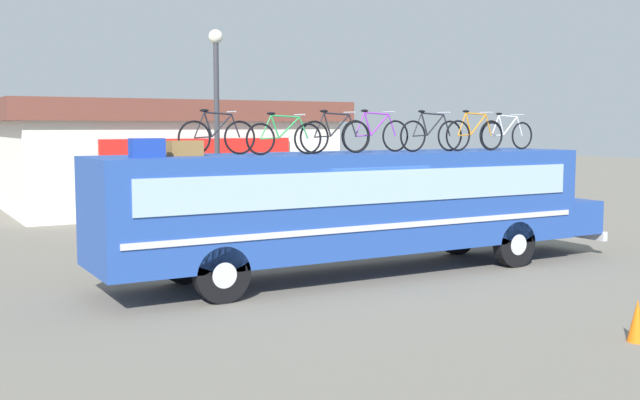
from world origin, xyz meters
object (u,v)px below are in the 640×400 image
bus (361,203)px  rooftop_bicycle_3 (335,135)px  luggage_bag_2 (185,148)px  rooftop_bicycle_6 (475,134)px  luggage_bag_1 (147,148)px  rooftop_bicycle_2 (284,137)px  rooftop_bicycle_4 (376,134)px  traffic_cone (637,321)px  rooftop_bicycle_7 (507,134)px  rooftop_bicycle_5 (432,134)px  street_lamp (217,113)px  rooftop_bicycle_1 (217,136)px

bus → rooftop_bicycle_3: rooftop_bicycle_3 is taller
luggage_bag_2 → rooftop_bicycle_6: (7.05, -0.48, 0.25)m
luggage_bag_1 → rooftop_bicycle_2: rooftop_bicycle_2 is taller
luggage_bag_2 → bus: bearing=-1.4°
rooftop_bicycle_4 → rooftop_bicycle_6: 2.59m
luggage_bag_1 → luggage_bag_2: 0.93m
rooftop_bicycle_6 → luggage_bag_2: bearing=176.1°
traffic_cone → rooftop_bicycle_7: bearing=62.1°
rooftop_bicycle_7 → rooftop_bicycle_5: bearing=-174.7°
bus → street_lamp: size_ratio=2.20×
rooftop_bicycle_7 → street_lamp: size_ratio=0.29×
rooftop_bicycle_7 → rooftop_bicycle_3: bearing=-178.5°
luggage_bag_2 → traffic_cone: size_ratio=0.98×
luggage_bag_2 → rooftop_bicycle_3: (3.30, -0.29, 0.24)m
luggage_bag_1 → luggage_bag_2: size_ratio=0.95×
street_lamp → rooftop_bicycle_2: bearing=-95.2°
rooftop_bicycle_1 → rooftop_bicycle_6: (6.31, -0.62, 0.01)m
rooftop_bicycle_4 → street_lamp: bearing=115.6°
luggage_bag_1 → rooftop_bicycle_6: size_ratio=0.36×
rooftop_bicycle_1 → rooftop_bicycle_5: bearing=-5.9°
bus → luggage_bag_2: 4.28m
rooftop_bicycle_2 → traffic_cone: bearing=-65.8°
rooftop_bicycle_3 → traffic_cone: 7.28m
bus → luggage_bag_1: (-4.95, -0.23, 1.32)m
bus → rooftop_bicycle_5: rooftop_bicycle_5 is taller
rooftop_bicycle_3 → traffic_cone: bearing=-76.5°
luggage_bag_2 → rooftop_bicycle_1: rooftop_bicycle_1 is taller
rooftop_bicycle_1 → rooftop_bicycle_7: (7.65, -0.29, -0.00)m
luggage_bag_1 → rooftop_bicycle_7: 9.27m
luggage_bag_1 → luggage_bag_2: luggage_bag_1 is taller
bus → street_lamp: 5.12m
bus → luggage_bag_2: (-4.08, 0.10, 1.29)m
bus → rooftop_bicycle_2: (-2.09, -0.32, 1.50)m
rooftop_bicycle_2 → rooftop_bicycle_7: bearing=2.4°
luggage_bag_2 → rooftop_bicycle_4: size_ratio=0.36×
street_lamp → bus: bearing=-69.2°
rooftop_bicycle_4 → traffic_cone: (0.37, -6.76, -2.82)m
rooftop_bicycle_5 → rooftop_bicycle_7: (2.56, 0.24, -0.01)m
bus → rooftop_bicycle_4: (0.42, 0.05, 1.53)m
rooftop_bicycle_7 → street_lamp: street_lamp is taller
rooftop_bicycle_5 → rooftop_bicycle_6: size_ratio=1.02×
bus → rooftop_bicycle_5: bearing=-9.4°
rooftop_bicycle_1 → rooftop_bicycle_2: 1.37m
rooftop_bicycle_4 → street_lamp: street_lamp is taller
rooftop_bicycle_1 → rooftop_bicycle_6: 6.34m
luggage_bag_1 → traffic_cone: 9.04m
rooftop_bicycle_4 → traffic_cone: size_ratio=2.70×
luggage_bag_1 → rooftop_bicycle_6: bearing=-1.1°
rooftop_bicycle_2 → rooftop_bicycle_1: bearing=155.8°
rooftop_bicycle_1 → rooftop_bicycle_7: 7.66m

